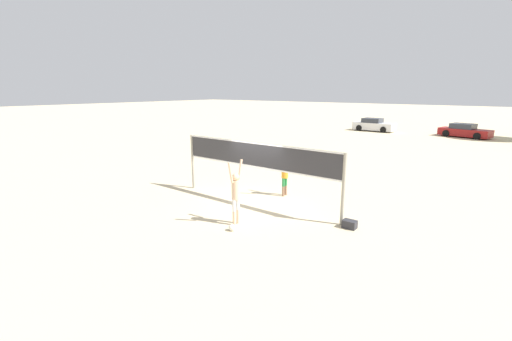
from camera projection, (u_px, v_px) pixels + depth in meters
ground_plane at (256, 203)px, 13.92m from camera, size 200.00×200.00×0.00m
volleyball_net at (256, 160)px, 13.51m from camera, size 7.49×0.11×2.50m
player_spiker at (236, 191)px, 11.51m from camera, size 0.28×0.72×2.24m
player_blocker at (285, 173)px, 14.70m from camera, size 0.28×0.68×1.97m
volleyball at (232, 228)px, 11.21m from camera, size 0.22×0.22×0.22m
gear_bag at (350, 224)px, 11.42m from camera, size 0.45×0.31×0.27m
parked_car_mid at (374, 125)px, 37.69m from camera, size 4.40×2.01×1.40m
parked_car_far at (464, 131)px, 32.85m from camera, size 4.66×2.68×1.30m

